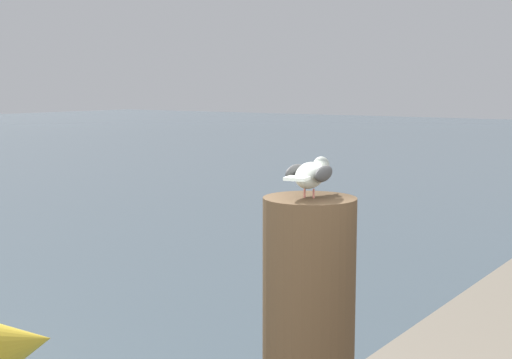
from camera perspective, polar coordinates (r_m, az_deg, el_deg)
name	(u,v)px	position (r m, az deg, el deg)	size (l,w,h in m)	color
mooring_post	(308,341)	(2.86, 4.20, -12.66)	(0.36, 0.36, 1.13)	#4C3823
seagull	(311,174)	(2.72, 4.37, 0.45)	(0.39, 0.18, 0.14)	#C66C60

